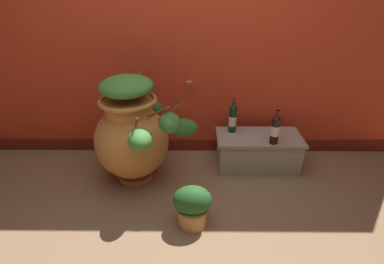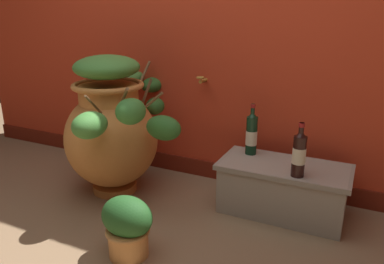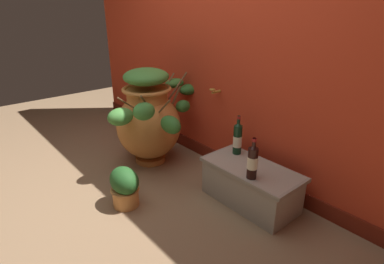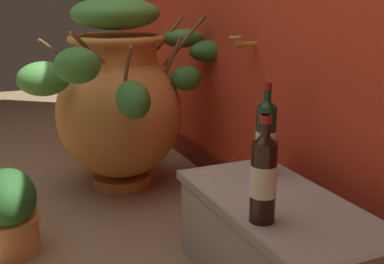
{
  "view_description": "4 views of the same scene",
  "coord_description": "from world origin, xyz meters",
  "px_view_note": "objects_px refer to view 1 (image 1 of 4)",
  "views": [
    {
      "loc": [
        0.05,
        -1.61,
        1.63
      ],
      "look_at": [
        0.03,
        0.75,
        0.39
      ],
      "focal_mm": 28.11,
      "sensor_mm": 36.0,
      "label": 1
    },
    {
      "loc": [
        1.05,
        -1.3,
        1.21
      ],
      "look_at": [
        0.05,
        0.76,
        0.46
      ],
      "focal_mm": 34.92,
      "sensor_mm": 36.0,
      "label": 2
    },
    {
      "loc": [
        1.98,
        -0.92,
        1.5
      ],
      "look_at": [
        0.11,
        0.67,
        0.48
      ],
      "focal_mm": 29.4,
      "sensor_mm": 36.0,
      "label": 3
    },
    {
      "loc": [
        1.83,
        -0.0,
        0.93
      ],
      "look_at": [
        0.2,
        0.71,
        0.44
      ],
      "focal_mm": 45.18,
      "sensor_mm": 36.0,
      "label": 4
    }
  ],
  "objects_px": {
    "terracotta_urn": "(133,133)",
    "wine_bottle_left": "(275,129)",
    "wine_bottle_middle": "(233,118)",
    "potted_shrub": "(192,206)"
  },
  "relations": [
    {
      "from": "wine_bottle_left",
      "to": "potted_shrub",
      "type": "xyz_separation_m",
      "value": [
        -0.71,
        -0.65,
        -0.29
      ]
    },
    {
      "from": "wine_bottle_left",
      "to": "potted_shrub",
      "type": "distance_m",
      "value": 1.01
    },
    {
      "from": "terracotta_urn",
      "to": "wine_bottle_middle",
      "type": "bearing_deg",
      "value": 19.1
    },
    {
      "from": "wine_bottle_left",
      "to": "potted_shrub",
      "type": "relative_size",
      "value": 0.95
    },
    {
      "from": "potted_shrub",
      "to": "terracotta_urn",
      "type": "bearing_deg",
      "value": 131.27
    },
    {
      "from": "terracotta_urn",
      "to": "wine_bottle_middle",
      "type": "height_order",
      "value": "terracotta_urn"
    },
    {
      "from": "terracotta_urn",
      "to": "potted_shrub",
      "type": "distance_m",
      "value": 0.81
    },
    {
      "from": "wine_bottle_middle",
      "to": "potted_shrub",
      "type": "relative_size",
      "value": 1.01
    },
    {
      "from": "terracotta_urn",
      "to": "wine_bottle_left",
      "type": "relative_size",
      "value": 3.41
    },
    {
      "from": "terracotta_urn",
      "to": "wine_bottle_left",
      "type": "bearing_deg",
      "value": 3.81
    }
  ]
}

